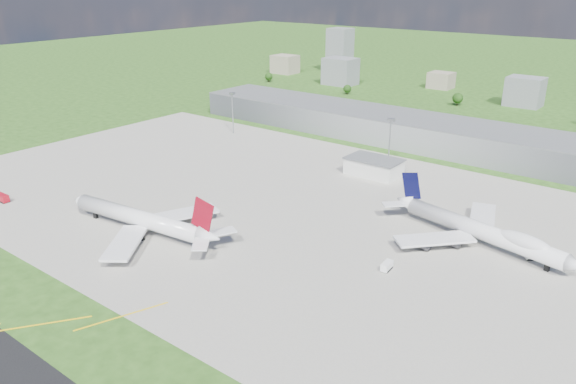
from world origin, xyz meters
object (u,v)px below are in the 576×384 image
Objects in this scene: van_white_far at (533,257)px; airliner_blue_quad at (481,231)px; tug_yellow at (181,214)px; fire_truck at (2,198)px; van_white_near at (387,266)px; airliner_red_twin at (143,220)px.

airliner_blue_quad is at bearing 144.54° from van_white_far.
van_white_far is (126.16, 50.21, 0.39)m from tug_yellow.
airliner_blue_quad reaches higher than fire_truck.
van_white_far is (18.81, -0.11, -4.34)m from airliner_blue_quad.
fire_truck reaches higher than tug_yellow.
van_white_far is (36.79, 38.12, -0.18)m from van_white_near.
airliner_red_twin reaches higher than airliner_blue_quad.
airliner_red_twin is at bearing 11.67° from fire_truck.
fire_truck is 1.33× the size of van_white_near.
fire_truck is (-75.85, -17.71, -3.88)m from airliner_red_twin.
van_white_near is at bearing -21.95° from tug_yellow.
van_white_far is (200.76, 87.66, -0.46)m from fire_truck.
airliner_red_twin is 20.34m from tug_yellow.
airliner_red_twin is 143.22m from van_white_far.
airliner_red_twin reaches higher than tug_yellow.
airliner_red_twin is at bearing -116.02° from tug_yellow.
van_white_near is (89.37, 12.09, 0.57)m from tug_yellow.
airliner_red_twin is 14.75× the size of van_white_far.
van_white_near is 52.98m from van_white_far.
airliner_blue_quad is at bearing -30.11° from van_white_near.
van_white_near is (88.12, 31.82, -4.16)m from airliner_red_twin.
airliner_blue_quad is at bearing -152.94° from airliner_red_twin.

